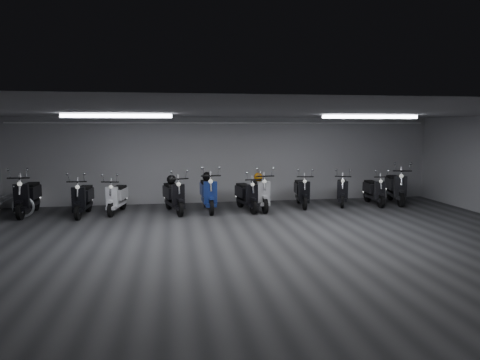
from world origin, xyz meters
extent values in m
cube|color=#333335|center=(0.00, 0.00, -0.01)|extent=(14.00, 10.00, 0.01)
cube|color=gray|center=(0.00, 0.00, 2.80)|extent=(14.00, 10.00, 0.01)
cube|color=#9E9EA0|center=(0.00, 5.00, 1.40)|extent=(14.00, 0.01, 2.80)
cube|color=#9E9EA0|center=(0.00, -5.00, 1.40)|extent=(14.00, 0.01, 2.80)
cube|color=white|center=(-3.00, 1.00, 2.74)|extent=(2.40, 0.18, 0.08)
cube|color=white|center=(3.00, 1.00, 2.74)|extent=(2.40, 0.18, 0.08)
cylinder|color=white|center=(0.00, 4.92, 2.62)|extent=(13.60, 0.05, 0.05)
imported|color=silver|center=(-6.50, 3.52, 0.57)|extent=(1.75, 0.63, 1.13)
sphere|color=black|center=(-1.86, 3.68, 0.95)|extent=(0.27, 0.27, 0.27)
sphere|color=#B86E0A|center=(0.77, 3.78, 0.97)|extent=(0.26, 0.26, 0.26)
sphere|color=black|center=(-0.80, 3.80, 1.01)|extent=(0.28, 0.28, 0.28)
camera|label=1|loc=(-1.80, -8.80, 2.51)|focal=31.61mm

